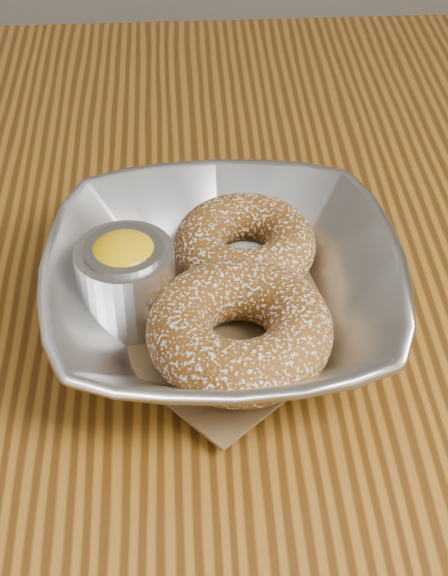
{
  "coord_description": "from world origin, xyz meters",
  "views": [
    {
      "loc": [
        0.03,
        -0.41,
        1.12
      ],
      "look_at": [
        0.05,
        -0.02,
        0.78
      ],
      "focal_mm": 55.0,
      "sensor_mm": 36.0,
      "label": 1
    }
  ],
  "objects": [
    {
      "name": "parchment",
      "position": [
        0.05,
        -0.02,
        0.76
      ],
      "size": [
        0.2,
        0.2,
        0.0
      ],
      "primitive_type": "cube",
      "rotation": [
        0.0,
        0.0,
        0.72
      ],
      "color": "brown",
      "rests_on": "table"
    },
    {
      "name": "donut_front",
      "position": [
        0.06,
        -0.06,
        0.78
      ],
      "size": [
        0.11,
        0.11,
        0.04
      ],
      "primitive_type": "torus",
      "rotation": [
        0.0,
        0.0,
        -0.08
      ],
      "color": "brown",
      "rests_on": "parchment"
    },
    {
      "name": "serving_bowl",
      "position": [
        0.05,
        -0.02,
        0.78
      ],
      "size": [
        0.21,
        0.21,
        0.05
      ],
      "primitive_type": "imported",
      "color": "#B7B9BE",
      "rests_on": "table"
    },
    {
      "name": "ramekin",
      "position": [
        -0.01,
        -0.02,
        0.79
      ],
      "size": [
        0.06,
        0.06,
        0.06
      ],
      "color": "#B7B9BE",
      "rests_on": "table"
    },
    {
      "name": "table",
      "position": [
        0.0,
        0.0,
        0.65
      ],
      "size": [
        1.2,
        0.8,
        0.75
      ],
      "color": "brown",
      "rests_on": "ground_plane"
    },
    {
      "name": "donut_back",
      "position": [
        0.06,
        0.02,
        0.78
      ],
      "size": [
        0.11,
        0.11,
        0.03
      ],
      "primitive_type": "torus",
      "rotation": [
        0.0,
        0.0,
        -0.21
      ],
      "color": "brown",
      "rests_on": "parchment"
    }
  ]
}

